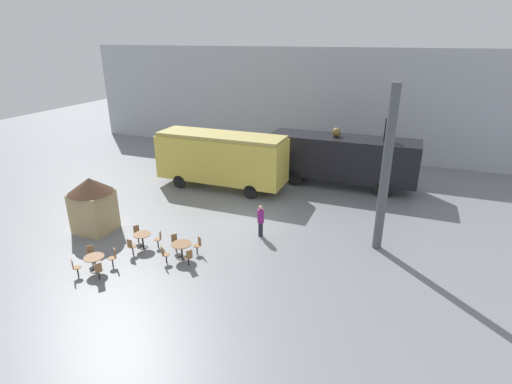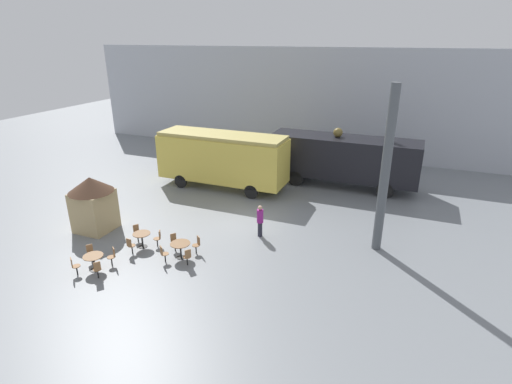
# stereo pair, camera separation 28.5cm
# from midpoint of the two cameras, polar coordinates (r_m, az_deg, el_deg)

# --- Properties ---
(ground_plane) EXTENTS (80.00, 80.00, 0.00)m
(ground_plane) POSITION_cam_midpoint_polar(r_m,az_deg,el_deg) (22.45, -2.02, -4.57)
(ground_plane) COLOR gray
(backdrop_wall) EXTENTS (44.00, 0.15, 9.00)m
(backdrop_wall) POSITION_cam_midpoint_polar(r_m,az_deg,el_deg) (35.11, 8.02, 12.50)
(backdrop_wall) COLOR #B2B7C1
(backdrop_wall) RESTS_ON ground_plane
(steam_locomotive) EXTENTS (9.99, 2.65, 4.90)m
(steam_locomotive) POSITION_cam_midpoint_polar(r_m,az_deg,el_deg) (28.10, 11.93, 4.93)
(steam_locomotive) COLOR black
(steam_locomotive) RESTS_ON ground_plane
(passenger_coach_vintage) EXTENTS (8.79, 2.70, 3.75)m
(passenger_coach_vintage) POSITION_cam_midpoint_polar(r_m,az_deg,el_deg) (27.26, -5.26, 4.98)
(passenger_coach_vintage) COLOR #E0C64C
(passenger_coach_vintage) RESTS_ON ground_plane
(cafe_table_near) EXTENTS (0.88, 0.88, 0.73)m
(cafe_table_near) POSITION_cam_midpoint_polar(r_m,az_deg,el_deg) (19.36, -22.49, -8.94)
(cafe_table_near) COLOR black
(cafe_table_near) RESTS_ON ground_plane
(cafe_table_mid) EXTENTS (0.86, 0.86, 0.75)m
(cafe_table_mid) POSITION_cam_midpoint_polar(r_m,az_deg,el_deg) (20.59, -16.32, -6.19)
(cafe_table_mid) COLOR black
(cafe_table_mid) RESTS_ON ground_plane
(cafe_table_far) EXTENTS (0.95, 0.95, 0.77)m
(cafe_table_far) POSITION_cam_midpoint_polar(r_m,az_deg,el_deg) (19.22, -11.02, -7.65)
(cafe_table_far) COLOR black
(cafe_table_far) RESTS_ON ground_plane
(cafe_chair_0) EXTENTS (0.40, 0.40, 0.87)m
(cafe_chair_0) POSITION_cam_midpoint_polar(r_m,az_deg,el_deg) (18.69, -21.99, -10.27)
(cafe_chair_0) COLOR black
(cafe_chair_0) RESTS_ON ground_plane
(cafe_chair_1) EXTENTS (0.40, 0.40, 0.87)m
(cafe_chair_1) POSITION_cam_midpoint_polar(r_m,az_deg,el_deg) (19.49, -20.10, -8.62)
(cafe_chair_1) COLOR black
(cafe_chair_1) RESTS_ON ground_plane
(cafe_chair_2) EXTENTS (0.40, 0.40, 0.87)m
(cafe_chair_2) POSITION_cam_midpoint_polar(r_m,az_deg,el_deg) (20.11, -22.89, -8.07)
(cafe_chair_2) COLOR black
(cafe_chair_2) RESTS_ON ground_plane
(cafe_chair_3) EXTENTS (0.40, 0.40, 0.87)m
(cafe_chair_3) POSITION_cam_midpoint_polar(r_m,az_deg,el_deg) (19.33, -24.84, -9.63)
(cafe_chair_3) COLOR black
(cafe_chair_3) RESTS_ON ground_plane
(cafe_chair_4) EXTENTS (0.40, 0.38, 0.87)m
(cafe_chair_4) POSITION_cam_midpoint_polar(r_m,az_deg,el_deg) (20.47, -14.09, -6.38)
(cafe_chair_4) COLOR black
(cafe_chair_4) RESTS_ON ground_plane
(cafe_chair_5) EXTENTS (0.40, 0.40, 0.87)m
(cafe_chair_5) POSITION_cam_midpoint_polar(r_m,az_deg,el_deg) (21.32, -17.00, -5.53)
(cafe_chair_5) COLOR black
(cafe_chair_5) RESTS_ON ground_plane
(cafe_chair_6) EXTENTS (0.36, 0.36, 0.87)m
(cafe_chair_6) POSITION_cam_midpoint_polar(r_m,az_deg,el_deg) (20.13, -17.80, -7.31)
(cafe_chair_6) COLOR black
(cafe_chair_6) RESTS_ON ground_plane
(cafe_chair_7) EXTENTS (0.40, 0.40, 0.87)m
(cafe_chair_7) POSITION_cam_midpoint_polar(r_m,az_deg,el_deg) (18.58, -10.01, -9.07)
(cafe_chair_7) COLOR black
(cafe_chair_7) RESTS_ON ground_plane
(cafe_chair_8) EXTENTS (0.40, 0.40, 0.87)m
(cafe_chair_8) POSITION_cam_midpoint_polar(r_m,az_deg,el_deg) (19.54, -8.68, -7.36)
(cafe_chair_8) COLOR black
(cafe_chair_8) RESTS_ON ground_plane
(cafe_chair_9) EXTENTS (0.40, 0.40, 0.87)m
(cafe_chair_9) POSITION_cam_midpoint_polar(r_m,az_deg,el_deg) (19.98, -11.91, -6.92)
(cafe_chair_9) COLOR black
(cafe_chair_9) RESTS_ON ground_plane
(cafe_chair_10) EXTENTS (0.40, 0.40, 0.87)m
(cafe_chair_10) POSITION_cam_midpoint_polar(r_m,az_deg,el_deg) (19.04, -13.38, -8.55)
(cafe_chair_10) COLOR black
(cafe_chair_10) RESTS_ON ground_plane
(visitor_person) EXTENTS (0.34, 0.34, 1.74)m
(visitor_person) POSITION_cam_midpoint_polar(r_m,az_deg,el_deg) (20.72, 0.28, -3.97)
(visitor_person) COLOR #262633
(visitor_person) RESTS_ON ground_plane
(ticket_kiosk) EXTENTS (2.34, 2.34, 3.00)m
(ticket_kiosk) POSITION_cam_midpoint_polar(r_m,az_deg,el_deg) (22.79, -22.68, -1.30)
(ticket_kiosk) COLOR tan
(ticket_kiosk) RESTS_ON ground_plane
(support_pillar) EXTENTS (0.44, 0.44, 8.00)m
(support_pillar) POSITION_cam_midpoint_polar(r_m,az_deg,el_deg) (19.38, 17.65, 2.87)
(support_pillar) COLOR #4C5156
(support_pillar) RESTS_ON ground_plane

